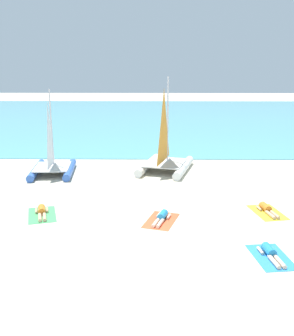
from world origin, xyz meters
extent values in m
plane|color=beige|center=(0.00, 10.00, 0.00)|extent=(120.00, 120.00, 0.00)
cube|color=#5BB2C1|center=(0.00, 32.14, 0.03)|extent=(120.00, 40.00, 0.05)
cylinder|color=white|center=(-0.01, 9.81, 0.23)|extent=(1.52, 4.09, 0.47)
cylinder|color=white|center=(2.07, 9.25, 0.23)|extent=(1.52, 4.09, 0.47)
cube|color=silver|center=(0.98, 9.34, 0.50)|extent=(2.76, 3.10, 0.06)
cylinder|color=silver|center=(1.13, 9.91, 2.92)|extent=(0.10, 0.10, 4.89)
pyramid|color=orange|center=(0.88, 8.97, 2.77)|extent=(0.61, 2.09, 4.11)
cylinder|color=blue|center=(-6.34, 8.62, 0.21)|extent=(0.74, 3.64, 0.41)
cylinder|color=blue|center=(-4.45, 8.80, 0.21)|extent=(0.74, 3.64, 0.41)
cube|color=silver|center=(-5.38, 8.54, 0.44)|extent=(2.10, 2.48, 0.05)
cylinder|color=silver|center=(-5.43, 9.05, 2.56)|extent=(0.09, 0.09, 4.30)
pyramid|color=white|center=(-5.35, 8.21, 2.44)|extent=(0.23, 1.89, 3.61)
cube|color=#4CB266|center=(-4.32, 2.30, 0.01)|extent=(1.59, 2.13, 0.01)
cylinder|color=orange|center=(-4.38, 2.49, 0.16)|extent=(0.46, 0.68, 0.30)
sphere|color=#D8AD84|center=(-4.49, 2.89, 0.16)|extent=(0.22, 0.22, 0.22)
cylinder|color=#D8AD84|center=(-4.28, 1.84, 0.08)|extent=(0.35, 0.79, 0.14)
cylinder|color=#D8AD84|center=(-4.11, 1.89, 0.08)|extent=(0.35, 0.79, 0.14)
cylinder|color=#D8AD84|center=(-4.63, 2.58, 0.07)|extent=(0.22, 0.46, 0.10)
cylinder|color=#D8AD84|center=(-4.21, 2.70, 0.07)|extent=(0.22, 0.46, 0.10)
cube|color=#EA5933|center=(0.62, 1.75, 0.01)|extent=(1.61, 2.14, 0.01)
cylinder|color=#268CCC|center=(0.68, 1.94, 0.16)|extent=(0.47, 0.68, 0.30)
sphere|color=beige|center=(0.80, 2.33, 0.16)|extent=(0.22, 0.22, 0.22)
cylinder|color=beige|center=(0.40, 1.34, 0.08)|extent=(0.36, 0.79, 0.14)
cylinder|color=beige|center=(0.57, 1.29, 0.08)|extent=(0.36, 0.79, 0.14)
cylinder|color=beige|center=(0.51, 2.15, 0.07)|extent=(0.23, 0.46, 0.10)
cylinder|color=beige|center=(0.93, 2.02, 0.07)|extent=(0.23, 0.46, 0.10)
cube|color=#338CD8|center=(4.13, -1.32, 0.01)|extent=(1.32, 2.02, 0.01)
cylinder|color=#268CCC|center=(4.11, -1.12, 0.16)|extent=(0.37, 0.65, 0.30)
sphere|color=beige|center=(4.06, -0.72, 0.16)|extent=(0.22, 0.22, 0.22)
cylinder|color=beige|center=(4.09, -1.78, 0.08)|extent=(0.23, 0.79, 0.14)
cylinder|color=beige|center=(4.27, -1.76, 0.08)|extent=(0.23, 0.79, 0.14)
cylinder|color=beige|center=(3.87, -0.99, 0.07)|extent=(0.15, 0.46, 0.10)
cylinder|color=beige|center=(4.31, -0.94, 0.07)|extent=(0.15, 0.46, 0.10)
cube|color=yellow|center=(5.12, 2.72, 0.01)|extent=(1.42, 2.07, 0.01)
cylinder|color=orange|center=(5.09, 2.91, 0.16)|extent=(0.41, 0.66, 0.30)
sphere|color=#D8AD84|center=(5.01, 3.32, 0.16)|extent=(0.22, 0.22, 0.22)
cylinder|color=#D8AD84|center=(5.11, 2.26, 0.08)|extent=(0.28, 0.79, 0.14)
cylinder|color=#D8AD84|center=(5.29, 2.29, 0.08)|extent=(0.28, 0.79, 0.14)
cylinder|color=#D8AD84|center=(4.84, 3.03, 0.07)|extent=(0.18, 0.46, 0.10)
cylinder|color=#D8AD84|center=(5.28, 3.11, 0.07)|extent=(0.18, 0.46, 0.10)
camera|label=1|loc=(0.26, -13.29, 6.15)|focal=43.05mm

